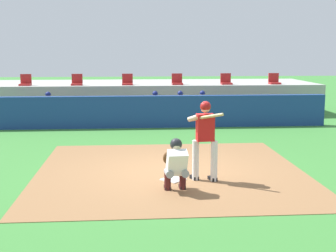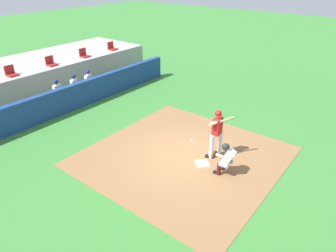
# 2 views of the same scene
# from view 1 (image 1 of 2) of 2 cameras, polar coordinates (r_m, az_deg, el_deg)

# --- Properties ---
(ground_plane) EXTENTS (80.00, 80.00, 0.00)m
(ground_plane) POSITION_cam_1_polar(r_m,az_deg,el_deg) (11.36, 0.28, -5.56)
(ground_plane) COLOR #387A33
(dirt_infield) EXTENTS (6.40, 6.40, 0.01)m
(dirt_infield) POSITION_cam_1_polar(r_m,az_deg,el_deg) (11.36, 0.28, -5.53)
(dirt_infield) COLOR olive
(dirt_infield) RESTS_ON ground
(home_plate) EXTENTS (0.62, 0.62, 0.02)m
(home_plate) POSITION_cam_1_polar(r_m,az_deg,el_deg) (10.58, 0.64, -6.54)
(home_plate) COLOR white
(home_plate) RESTS_ON dirt_infield
(batter_at_plate) EXTENTS (0.74, 0.71, 1.80)m
(batter_at_plate) POSITION_cam_1_polar(r_m,az_deg,el_deg) (10.35, 4.50, -1.18)
(batter_at_plate) COLOR silver
(batter_at_plate) RESTS_ON ground
(catcher_crouched) EXTENTS (0.51, 1.66, 1.13)m
(catcher_crouched) POSITION_cam_1_polar(r_m,az_deg,el_deg) (9.65, 0.94, -4.52)
(catcher_crouched) COLOR gray
(catcher_crouched) RESTS_ON ground
(dugout_wall) EXTENTS (13.00, 0.30, 1.20)m
(dugout_wall) POSITION_cam_1_polar(r_m,az_deg,el_deg) (17.62, -1.48, 1.77)
(dugout_wall) COLOR navy
(dugout_wall) RESTS_ON ground
(dugout_bench) EXTENTS (11.80, 0.44, 0.45)m
(dugout_bench) POSITION_cam_1_polar(r_m,az_deg,el_deg) (18.66, -1.63, 1.03)
(dugout_bench) COLOR olive
(dugout_bench) RESTS_ON ground
(dugout_player_0) EXTENTS (0.49, 0.70, 1.30)m
(dugout_player_0) POSITION_cam_1_polar(r_m,az_deg,el_deg) (18.70, -14.44, 2.15)
(dugout_player_0) COLOR #939399
(dugout_player_0) RESTS_ON ground
(dugout_player_1) EXTENTS (0.49, 0.70, 1.30)m
(dugout_player_1) POSITION_cam_1_polar(r_m,az_deg,el_deg) (18.44, -1.55, 2.35)
(dugout_player_1) COLOR #939399
(dugout_player_1) RESTS_ON ground
(dugout_player_2) EXTENTS (0.49, 0.70, 1.30)m
(dugout_player_2) POSITION_cam_1_polar(r_m,az_deg,el_deg) (18.52, 1.55, 2.37)
(dugout_player_2) COLOR #939399
(dugout_player_2) RESTS_ON ground
(dugout_player_3) EXTENTS (0.49, 0.70, 1.30)m
(dugout_player_3) POSITION_cam_1_polar(r_m,az_deg,el_deg) (18.64, 4.26, 2.39)
(dugout_player_3) COLOR #939399
(dugout_player_3) RESTS_ON ground
(stands_platform) EXTENTS (15.00, 4.40, 1.40)m
(stands_platform) POSITION_cam_1_polar(r_m,az_deg,el_deg) (21.97, -2.09, 3.54)
(stands_platform) COLOR #9E9E99
(stands_platform) RESTS_ON ground
(stadium_seat_0) EXTENTS (0.46, 0.46, 0.48)m
(stadium_seat_0) POSITION_cam_1_polar(r_m,az_deg,el_deg) (20.86, -17.02, 5.13)
(stadium_seat_0) COLOR #A51E1E
(stadium_seat_0) RESTS_ON stands_platform
(stadium_seat_1) EXTENTS (0.46, 0.46, 0.48)m
(stadium_seat_1) POSITION_cam_1_polar(r_m,az_deg,el_deg) (20.50, -11.07, 5.30)
(stadium_seat_1) COLOR #A51E1E
(stadium_seat_1) RESTS_ON stands_platform
(stadium_seat_2) EXTENTS (0.46, 0.46, 0.48)m
(stadium_seat_2) POSITION_cam_1_polar(r_m,az_deg,el_deg) (20.37, -4.98, 5.41)
(stadium_seat_2) COLOR #A51E1E
(stadium_seat_2) RESTS_ON stands_platform
(stadium_seat_3) EXTENTS (0.46, 0.46, 0.48)m
(stadium_seat_3) POSITION_cam_1_polar(r_m,az_deg,el_deg) (20.46, 1.13, 5.46)
(stadium_seat_3) COLOR #A51E1E
(stadium_seat_3) RESTS_ON stands_platform
(stadium_seat_4) EXTENTS (0.46, 0.46, 0.48)m
(stadium_seat_4) POSITION_cam_1_polar(r_m,az_deg,el_deg) (20.79, 7.11, 5.45)
(stadium_seat_4) COLOR #A51E1E
(stadium_seat_4) RESTS_ON stands_platform
(stadium_seat_5) EXTENTS (0.46, 0.46, 0.48)m
(stadium_seat_5) POSITION_cam_1_polar(r_m,az_deg,el_deg) (21.33, 12.85, 5.39)
(stadium_seat_5) COLOR #A51E1E
(stadium_seat_5) RESTS_ON stands_platform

